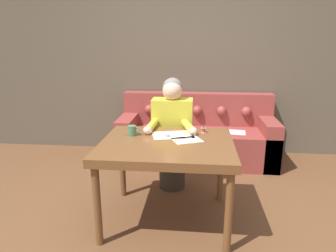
% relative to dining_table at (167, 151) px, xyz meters
% --- Properties ---
extents(ground_plane, '(16.00, 16.00, 0.00)m').
position_rel_dining_table_xyz_m(ground_plane, '(0.02, -0.10, -0.66)').
color(ground_plane, brown).
extents(wall_back, '(8.00, 0.06, 2.60)m').
position_rel_dining_table_xyz_m(wall_back, '(0.02, 1.86, 0.64)').
color(wall_back, brown).
rests_on(wall_back, ground_plane).
extents(dining_table, '(1.11, 0.91, 0.74)m').
position_rel_dining_table_xyz_m(dining_table, '(0.00, 0.00, 0.00)').
color(dining_table, brown).
rests_on(dining_table, ground_plane).
extents(couch, '(2.02, 0.77, 0.88)m').
position_rel_dining_table_xyz_m(couch, '(0.25, 1.48, -0.34)').
color(couch, brown).
rests_on(couch, ground_plane).
extents(person, '(0.49, 0.62, 1.20)m').
position_rel_dining_table_xyz_m(person, '(-0.01, 0.63, -0.05)').
color(person, '#33281E').
rests_on(person, ground_plane).
extents(pattern_paper_main, '(0.41, 0.32, 0.00)m').
position_rel_dining_table_xyz_m(pattern_paper_main, '(0.04, 0.19, 0.08)').
color(pattern_paper_main, beige).
rests_on(pattern_paper_main, dining_table).
extents(pattern_paper_offcut, '(0.29, 0.26, 0.00)m').
position_rel_dining_table_xyz_m(pattern_paper_offcut, '(0.17, 0.06, 0.08)').
color(pattern_paper_offcut, beige).
rests_on(pattern_paper_offcut, dining_table).
extents(scissors, '(0.24, 0.07, 0.01)m').
position_rel_dining_table_xyz_m(scissors, '(0.04, 0.15, 0.08)').
color(scissors, silver).
rests_on(scissors, dining_table).
extents(mug, '(0.11, 0.08, 0.09)m').
position_rel_dining_table_xyz_m(mug, '(-0.33, 0.15, 0.12)').
color(mug, '#47704C').
rests_on(mug, dining_table).
extents(thread_spool, '(0.04, 0.04, 0.05)m').
position_rel_dining_table_xyz_m(thread_spool, '(0.31, 0.30, 0.10)').
color(thread_spool, red).
rests_on(thread_spool, dining_table).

